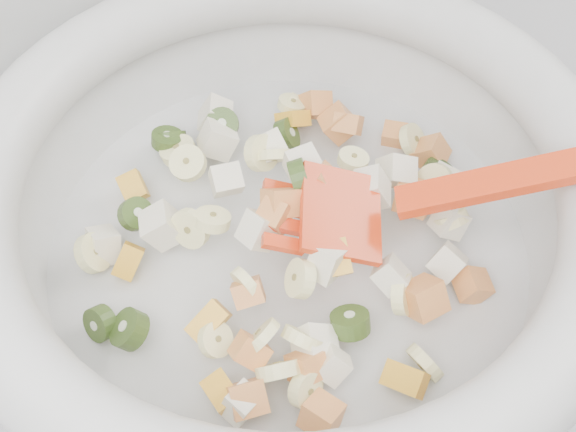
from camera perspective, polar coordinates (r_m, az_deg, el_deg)
mixing_bowl at (r=0.47m, az=0.05°, el=1.13°), size 0.43×0.43×0.15m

